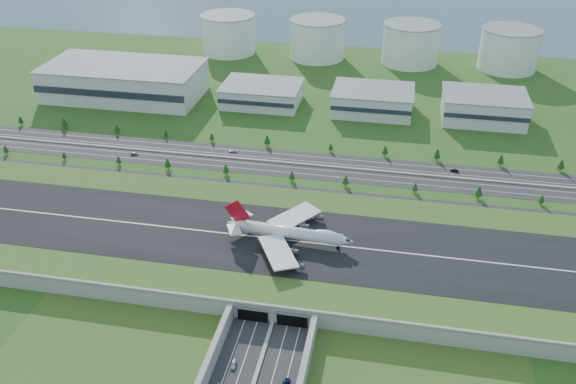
% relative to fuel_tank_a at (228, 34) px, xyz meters
% --- Properties ---
extents(ground, '(1200.00, 1200.00, 0.00)m').
position_rel_fuel_tank_a_xyz_m(ground, '(120.00, -310.00, -17.50)').
color(ground, '#2B561B').
rests_on(ground, ground).
extents(airfield_deck, '(520.00, 100.00, 9.20)m').
position_rel_fuel_tank_a_xyz_m(airfield_deck, '(120.00, -310.09, -13.38)').
color(airfield_deck, gray).
rests_on(airfield_deck, ground).
extents(north_expressway, '(560.00, 36.00, 0.12)m').
position_rel_fuel_tank_a_xyz_m(north_expressway, '(120.00, -215.00, -17.44)').
color(north_expressway, '#28282B').
rests_on(north_expressway, ground).
extents(tree_row, '(503.00, 48.55, 8.21)m').
position_rel_fuel_tank_a_xyz_m(tree_row, '(131.91, -212.75, -12.95)').
color(tree_row, '#3D2819').
rests_on(tree_row, ground).
extents(hangar_west, '(120.00, 60.00, 25.00)m').
position_rel_fuel_tank_a_xyz_m(hangar_west, '(-50.00, -125.00, -5.00)').
color(hangar_west, silver).
rests_on(hangar_west, ground).
extents(hangar_mid_a, '(58.00, 42.00, 15.00)m').
position_rel_fuel_tank_a_xyz_m(hangar_mid_a, '(60.00, -120.00, -10.00)').
color(hangar_mid_a, silver).
rests_on(hangar_mid_a, ground).
extents(hangar_mid_b, '(58.00, 42.00, 17.00)m').
position_rel_fuel_tank_a_xyz_m(hangar_mid_b, '(145.00, -120.00, -9.00)').
color(hangar_mid_b, silver).
rests_on(hangar_mid_b, ground).
extents(hangar_mid_c, '(58.00, 42.00, 19.00)m').
position_rel_fuel_tank_a_xyz_m(hangar_mid_c, '(225.00, -120.00, -8.00)').
color(hangar_mid_c, silver).
rests_on(hangar_mid_c, ground).
extents(fuel_tank_a, '(50.00, 50.00, 35.00)m').
position_rel_fuel_tank_a_xyz_m(fuel_tank_a, '(0.00, 0.00, 0.00)').
color(fuel_tank_a, silver).
rests_on(fuel_tank_a, ground).
extents(fuel_tank_b, '(50.00, 50.00, 35.00)m').
position_rel_fuel_tank_a_xyz_m(fuel_tank_b, '(85.00, 0.00, 0.00)').
color(fuel_tank_b, silver).
rests_on(fuel_tank_b, ground).
extents(fuel_tank_c, '(50.00, 50.00, 35.00)m').
position_rel_fuel_tank_a_xyz_m(fuel_tank_c, '(170.00, 0.00, 0.00)').
color(fuel_tank_c, silver).
rests_on(fuel_tank_c, ground).
extents(fuel_tank_d, '(50.00, 50.00, 35.00)m').
position_rel_fuel_tank_a_xyz_m(fuel_tank_d, '(255.00, 0.00, 0.00)').
color(fuel_tank_d, silver).
rests_on(fuel_tank_d, ground).
extents(bay_water, '(1200.00, 260.00, 0.06)m').
position_rel_fuel_tank_a_xyz_m(bay_water, '(120.00, 170.00, -17.47)').
color(bay_water, '#37596A').
rests_on(bay_water, ground).
extents(boeing_747, '(64.36, 60.67, 19.89)m').
position_rel_fuel_tank_a_xyz_m(boeing_747, '(117.85, -310.88, -3.84)').
color(boeing_747, white).
rests_on(boeing_747, airfield_deck).
extents(car_0, '(2.34, 5.04, 1.67)m').
position_rel_fuel_tank_a_xyz_m(car_0, '(110.23, -387.01, -16.54)').
color(car_0, '#B8B8BD').
rests_on(car_0, ground).
extents(car_2, '(3.20, 5.62, 1.48)m').
position_rel_fuel_tank_a_xyz_m(car_2, '(132.07, -392.12, -16.64)').
color(car_2, '#0E1246').
rests_on(car_2, ground).
extents(car_4, '(5.12, 2.60, 1.67)m').
position_rel_fuel_tank_a_xyz_m(car_4, '(-1.58, -222.47, -16.55)').
color(car_4, slate).
rests_on(car_4, ground).
extents(car_5, '(5.27, 3.06, 1.64)m').
position_rel_fuel_tank_a_xyz_m(car_5, '(202.01, -206.52, -16.56)').
color(car_5, black).
rests_on(car_5, ground).
extents(car_7, '(5.59, 3.20, 1.53)m').
position_rel_fuel_tank_a_xyz_m(car_7, '(60.27, -206.16, -16.62)').
color(car_7, silver).
rests_on(car_7, ground).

